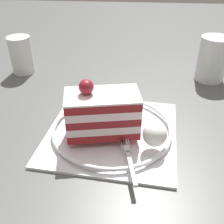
{
  "coord_description": "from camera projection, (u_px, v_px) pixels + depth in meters",
  "views": [
    {
      "loc": [
        0.01,
        -0.38,
        0.31
      ],
      "look_at": [
        -0.02,
        0.02,
        0.05
      ],
      "focal_mm": 43.4,
      "sensor_mm": 36.0,
      "label": 1
    }
  ],
  "objects": [
    {
      "name": "dessert_plate",
      "position": [
        112.0,
        129.0,
        0.5
      ],
      "size": [
        0.25,
        0.25,
        0.02
      ],
      "color": "silver",
      "rests_on": "ground_plane"
    },
    {
      "name": "drink_glass_near",
      "position": [
        212.0,
        61.0,
        0.67
      ],
      "size": [
        0.07,
        0.07,
        0.11
      ],
      "color": "white",
      "rests_on": "ground_plane"
    },
    {
      "name": "drink_glass_far",
      "position": [
        22.0,
        57.0,
        0.71
      ],
      "size": [
        0.06,
        0.06,
        0.1
      ],
      "color": "white",
      "rests_on": "ground_plane"
    },
    {
      "name": "ground_plane",
      "position": [
        122.0,
        139.0,
        0.49
      ],
      "size": [
        2.4,
        2.4,
        0.0
      ],
      "primitive_type": "plane",
      "color": "#505251"
    },
    {
      "name": "cake_slice",
      "position": [
        102.0,
        111.0,
        0.46
      ],
      "size": [
        0.13,
        0.09,
        0.1
      ],
      "color": "maroon",
      "rests_on": "dessert_plate"
    },
    {
      "name": "whipped_cream_dollop",
      "position": [
        155.0,
        134.0,
        0.44
      ],
      "size": [
        0.04,
        0.04,
        0.04
      ],
      "primitive_type": "ellipsoid",
      "color": "white",
      "rests_on": "dessert_plate"
    },
    {
      "name": "fork",
      "position": [
        129.0,
        156.0,
        0.42
      ],
      "size": [
        0.03,
        0.11,
        0.0
      ],
      "color": "silver",
      "rests_on": "dessert_plate"
    }
  ]
}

